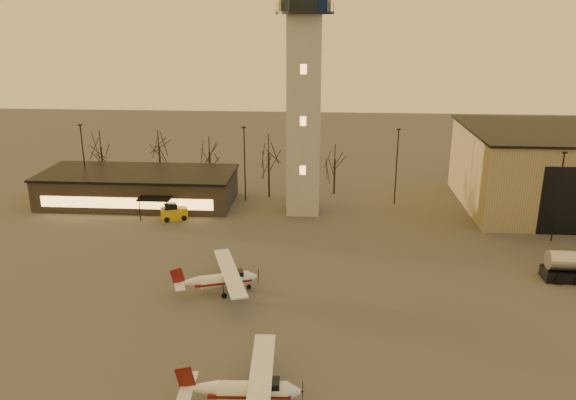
{
  "coord_description": "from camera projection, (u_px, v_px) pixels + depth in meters",
  "views": [
    {
      "loc": [
        2.93,
        -37.85,
        23.6
      ],
      "look_at": [
        -0.71,
        13.0,
        7.03
      ],
      "focal_mm": 35.0,
      "sensor_mm": 36.0,
      "label": 1
    }
  ],
  "objects": [
    {
      "name": "terminal",
      "position": [
        139.0,
        187.0,
        74.56
      ],
      "size": [
        25.4,
        12.2,
        4.3
      ],
      "color": "black",
      "rests_on": "ground"
    },
    {
      "name": "service_cart",
      "position": [
        174.0,
        213.0,
        68.88
      ],
      "size": [
        3.5,
        2.86,
        1.97
      ],
      "rotation": [
        0.0,
        0.0,
        0.39
      ],
      "color": "#C1940B",
      "rests_on": "ground"
    },
    {
      "name": "light_poles",
      "position": [
        308.0,
        169.0,
        71.1
      ],
      "size": [
        58.5,
        12.25,
        10.14
      ],
      "color": "black",
      "rests_on": "ground"
    },
    {
      "name": "cessna_front",
      "position": [
        255.0,
        394.0,
        35.43
      ],
      "size": [
        8.44,
        10.66,
        2.94
      ],
      "rotation": [
        0.0,
        0.0,
        0.05
      ],
      "color": "silver",
      "rests_on": "ground"
    },
    {
      "name": "tree_row",
      "position": [
        210.0,
        149.0,
        79.64
      ],
      "size": [
        37.2,
        9.2,
        8.8
      ],
      "color": "black",
      "rests_on": "ground"
    },
    {
      "name": "cessna_rear",
      "position": [
        226.0,
        282.0,
        50.48
      ],
      "size": [
        8.38,
        10.27,
        2.87
      ],
      "rotation": [
        0.0,
        0.0,
        0.33
      ],
      "color": "silver",
      "rests_on": "ground"
    },
    {
      "name": "ground",
      "position": [
        285.0,
        338.0,
        43.4
      ],
      "size": [
        220.0,
        220.0,
        0.0
      ],
      "primitive_type": "plane",
      "color": "#423F3D",
      "rests_on": "ground"
    },
    {
      "name": "control_tower",
      "position": [
        304.0,
        82.0,
        66.81
      ],
      "size": [
        6.8,
        6.8,
        32.6
      ],
      "color": "gray",
      "rests_on": "ground"
    }
  ]
}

